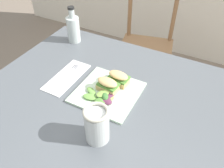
{
  "coord_description": "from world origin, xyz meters",
  "views": [
    {
      "loc": [
        0.3,
        -0.59,
        1.4
      ],
      "look_at": [
        -0.04,
        0.05,
        0.76
      ],
      "focal_mm": 36.53,
      "sensor_mm": 36.0,
      "label": 1
    }
  ],
  "objects_px": {
    "sandwich_half_back": "(118,78)",
    "mason_jar_iced_tea": "(97,126)",
    "plate_lunch": "(108,92)",
    "sandwich_half_front": "(108,85)",
    "bottle_cold_brew": "(74,30)",
    "dining_table": "(109,122)",
    "chair_wooden_far": "(146,46)",
    "fork_on_napkin": "(69,74)"
  },
  "relations": [
    {
      "from": "plate_lunch",
      "to": "sandwich_half_front",
      "type": "distance_m",
      "value": 0.03
    },
    {
      "from": "sandwich_half_front",
      "to": "bottle_cold_brew",
      "type": "xyz_separation_m",
      "value": [
        -0.36,
        0.28,
        0.03
      ]
    },
    {
      "from": "chair_wooden_far",
      "to": "bottle_cold_brew",
      "type": "xyz_separation_m",
      "value": [
        -0.23,
        -0.59,
        0.36
      ]
    },
    {
      "from": "mason_jar_iced_tea",
      "to": "bottle_cold_brew",
      "type": "bearing_deg",
      "value": 131.57
    },
    {
      "from": "sandwich_half_back",
      "to": "fork_on_napkin",
      "type": "xyz_separation_m",
      "value": [
        -0.23,
        -0.05,
        -0.03
      ]
    },
    {
      "from": "mason_jar_iced_tea",
      "to": "dining_table",
      "type": "bearing_deg",
      "value": 106.71
    },
    {
      "from": "dining_table",
      "to": "sandwich_half_back",
      "type": "bearing_deg",
      "value": 94.91
    },
    {
      "from": "sandwich_half_back",
      "to": "mason_jar_iced_tea",
      "type": "distance_m",
      "value": 0.29
    },
    {
      "from": "dining_table",
      "to": "chair_wooden_far",
      "type": "distance_m",
      "value": 0.95
    },
    {
      "from": "plate_lunch",
      "to": "mason_jar_iced_tea",
      "type": "xyz_separation_m",
      "value": [
        0.08,
        -0.21,
        0.06
      ]
    },
    {
      "from": "dining_table",
      "to": "chair_wooden_far",
      "type": "relative_size",
      "value": 1.27
    },
    {
      "from": "chair_wooden_far",
      "to": "mason_jar_iced_tea",
      "type": "height_order",
      "value": "mason_jar_iced_tea"
    },
    {
      "from": "chair_wooden_far",
      "to": "sandwich_half_back",
      "type": "height_order",
      "value": "chair_wooden_far"
    },
    {
      "from": "plate_lunch",
      "to": "bottle_cold_brew",
      "type": "height_order",
      "value": "bottle_cold_brew"
    },
    {
      "from": "bottle_cold_brew",
      "to": "chair_wooden_far",
      "type": "bearing_deg",
      "value": 68.53
    },
    {
      "from": "fork_on_napkin",
      "to": "dining_table",
      "type": "bearing_deg",
      "value": -14.67
    },
    {
      "from": "sandwich_half_back",
      "to": "mason_jar_iced_tea",
      "type": "xyz_separation_m",
      "value": [
        0.06,
        -0.28,
        0.02
      ]
    },
    {
      "from": "chair_wooden_far",
      "to": "fork_on_napkin",
      "type": "xyz_separation_m",
      "value": [
        -0.08,
        -0.85,
        0.3
      ]
    },
    {
      "from": "dining_table",
      "to": "bottle_cold_brew",
      "type": "bearing_deg",
      "value": 139.99
    },
    {
      "from": "dining_table",
      "to": "fork_on_napkin",
      "type": "relative_size",
      "value": 5.94
    },
    {
      "from": "sandwich_half_front",
      "to": "plate_lunch",
      "type": "bearing_deg",
      "value": -64.08
    },
    {
      "from": "sandwich_half_front",
      "to": "sandwich_half_back",
      "type": "relative_size",
      "value": 1.0
    },
    {
      "from": "sandwich_half_back",
      "to": "mason_jar_iced_tea",
      "type": "bearing_deg",
      "value": -77.8
    },
    {
      "from": "plate_lunch",
      "to": "sandwich_half_back",
      "type": "xyz_separation_m",
      "value": [
        0.02,
        0.07,
        0.03
      ]
    },
    {
      "from": "dining_table",
      "to": "plate_lunch",
      "type": "height_order",
      "value": "plate_lunch"
    },
    {
      "from": "plate_lunch",
      "to": "sandwich_half_back",
      "type": "bearing_deg",
      "value": 77.51
    },
    {
      "from": "dining_table",
      "to": "sandwich_half_back",
      "type": "height_order",
      "value": "sandwich_half_back"
    },
    {
      "from": "chair_wooden_far",
      "to": "sandwich_half_back",
      "type": "bearing_deg",
      "value": -79.31
    },
    {
      "from": "dining_table",
      "to": "fork_on_napkin",
      "type": "distance_m",
      "value": 0.29
    },
    {
      "from": "chair_wooden_far",
      "to": "bottle_cold_brew",
      "type": "distance_m",
      "value": 0.73
    },
    {
      "from": "plate_lunch",
      "to": "sandwich_half_front",
      "type": "height_order",
      "value": "sandwich_half_front"
    },
    {
      "from": "sandwich_half_back",
      "to": "bottle_cold_brew",
      "type": "height_order",
      "value": "bottle_cold_brew"
    },
    {
      "from": "fork_on_napkin",
      "to": "bottle_cold_brew",
      "type": "distance_m",
      "value": 0.31
    },
    {
      "from": "sandwich_half_front",
      "to": "bottle_cold_brew",
      "type": "height_order",
      "value": "bottle_cold_brew"
    },
    {
      "from": "sandwich_half_front",
      "to": "chair_wooden_far",
      "type": "bearing_deg",
      "value": 98.69
    },
    {
      "from": "sandwich_half_back",
      "to": "mason_jar_iced_tea",
      "type": "relative_size",
      "value": 0.69
    },
    {
      "from": "sandwich_half_front",
      "to": "mason_jar_iced_tea",
      "type": "relative_size",
      "value": 0.69
    },
    {
      "from": "dining_table",
      "to": "bottle_cold_brew",
      "type": "height_order",
      "value": "bottle_cold_brew"
    },
    {
      "from": "chair_wooden_far",
      "to": "sandwich_half_front",
      "type": "bearing_deg",
      "value": -81.31
    },
    {
      "from": "plate_lunch",
      "to": "fork_on_napkin",
      "type": "xyz_separation_m",
      "value": [
        -0.22,
        0.02,
        0.0
      ]
    },
    {
      "from": "sandwich_half_front",
      "to": "sandwich_half_back",
      "type": "xyz_separation_m",
      "value": [
        0.02,
        0.06,
        0.0
      ]
    },
    {
      "from": "dining_table",
      "to": "sandwich_half_back",
      "type": "relative_size",
      "value": 11.67
    }
  ]
}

